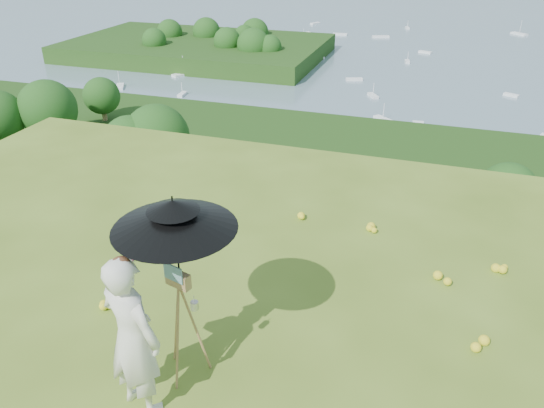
% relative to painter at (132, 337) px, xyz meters
% --- Properties ---
extents(ground, '(14.00, 14.00, 0.00)m').
position_rel_painter_xyz_m(ground, '(-0.13, 0.46, -0.93)').
color(ground, '#577220').
rests_on(ground, ground).
extents(forest_slope, '(140.00, 56.00, 22.00)m').
position_rel_painter_xyz_m(forest_slope, '(-0.13, 35.46, -29.93)').
color(forest_slope, '#1A3E10').
rests_on(forest_slope, bay_water).
extents(shoreline_tier, '(170.00, 28.00, 8.00)m').
position_rel_painter_xyz_m(shoreline_tier, '(-0.13, 75.46, -36.93)').
color(shoreline_tier, gray).
rests_on(shoreline_tier, bay_water).
extents(bay_water, '(700.00, 700.00, 0.00)m').
position_rel_painter_xyz_m(bay_water, '(-0.13, 240.46, -34.93)').
color(bay_water, slate).
rests_on(bay_water, ground).
extents(peninsula, '(90.00, 60.00, 12.00)m').
position_rel_painter_xyz_m(peninsula, '(-75.13, 155.46, -29.93)').
color(peninsula, '#1A3E10').
rests_on(peninsula, bay_water).
extents(slope_trees, '(110.00, 50.00, 6.00)m').
position_rel_painter_xyz_m(slope_trees, '(-0.13, 35.46, -15.93)').
color(slope_trees, '#205519').
rests_on(slope_trees, forest_slope).
extents(harbor_town, '(110.00, 22.00, 5.00)m').
position_rel_painter_xyz_m(harbor_town, '(-0.13, 75.46, -30.43)').
color(harbor_town, silver).
rests_on(harbor_town, shoreline_tier).
extents(moored_boats, '(140.00, 140.00, 0.70)m').
position_rel_painter_xyz_m(moored_boats, '(-12.63, 161.46, -34.58)').
color(moored_boats, white).
rests_on(moored_boats, bay_water).
extents(wildflowers, '(10.00, 10.50, 0.12)m').
position_rel_painter_xyz_m(wildflowers, '(-0.13, 0.71, -0.87)').
color(wildflowers, yellow).
rests_on(wildflowers, ground).
extents(painter, '(0.77, 0.62, 1.85)m').
position_rel_painter_xyz_m(painter, '(0.00, 0.00, 0.00)').
color(painter, silver).
rests_on(painter, ground).
extents(field_easel, '(0.70, 0.70, 1.48)m').
position_rel_painter_xyz_m(field_easel, '(0.24, 0.56, -0.18)').
color(field_easel, olive).
rests_on(field_easel, ground).
extents(sun_umbrella, '(1.52, 1.52, 1.00)m').
position_rel_painter_xyz_m(sun_umbrella, '(0.25, 0.59, 0.79)').
color(sun_umbrella, black).
rests_on(sun_umbrella, field_easel).
extents(painter_cap, '(0.25, 0.28, 0.10)m').
position_rel_painter_xyz_m(painter_cap, '(0.00, 0.00, 0.87)').
color(painter_cap, '#BD676D').
rests_on(painter_cap, painter).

